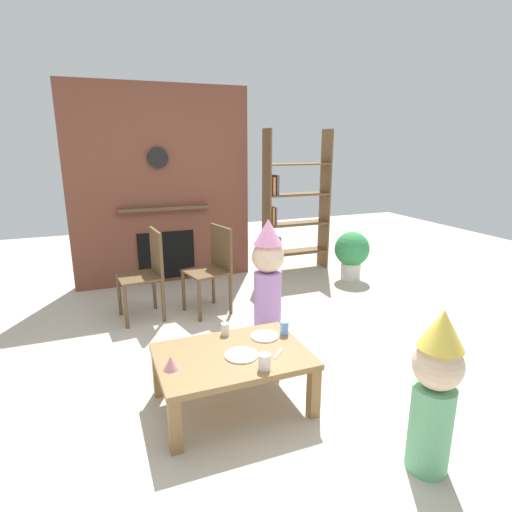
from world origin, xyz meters
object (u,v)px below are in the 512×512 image
Objects in this scene: child_with_cone_hat at (435,388)px; child_in_pink at (268,273)px; paper_cup_near_right at (284,328)px; paper_plate_front at (241,355)px; potted_plant_tall at (352,252)px; paper_cup_near_left at (264,362)px; paper_cup_center at (225,329)px; paper_plate_rear at (265,336)px; dining_chair_left at (148,269)px; dining_chair_middle at (214,264)px; coffee_table at (232,361)px; birthday_cake_slice at (171,363)px; bookshelf at (292,208)px.

child_in_pink reaches higher than child_with_cone_hat.
paper_plate_front is at bearing -154.63° from paper_cup_near_right.
potted_plant_tall is at bearing 156.13° from child_in_pink.
paper_cup_near_left is at bearing 10.16° from child_in_pink.
paper_cup_near_left is 1.16× the size of paper_cup_center.
potted_plant_tall is at bearing 43.19° from paper_plate_rear.
dining_chair_left is 0.66m from dining_chair_middle.
paper_cup_near_left is 0.44m from paper_plate_rear.
dining_chair_left is at bearing 99.92° from coffee_table.
potted_plant_tall is (2.70, 2.07, -0.06)m from birthday_cake_slice.
birthday_cake_slice is 3.40m from potted_plant_tall.
potted_plant_tall is at bearing 45.59° from paper_cup_near_right.
child_with_cone_hat is at bearing 86.14° from dining_chair_middle.
paper_cup_center is at bearing 63.57° from dining_chair_middle.
child_with_cone_hat is at bearing -35.91° from birthday_cake_slice.
coffee_table is (-1.76, -2.69, -0.55)m from bookshelf.
paper_cup_near_right is 0.99× the size of birthday_cake_slice.
birthday_cake_slice is at bearing 158.87° from paper_cup_near_left.
paper_cup_near_left is 2.04m from dining_chair_left.
paper_cup_near_right is 0.44m from paper_plate_front.
paper_cup_near_right is at bearing -134.41° from potted_plant_tall.
paper_cup_near_right is at bearing -5.46° from paper_plate_rear.
paper_plate_front is at bearing -141.03° from paper_plate_rear.
paper_plate_front is 1.75m from dining_chair_middle.
bookshelf is 1.92× the size of coffee_table.
paper_plate_rear is (0.17, 0.40, -0.04)m from paper_cup_near_left.
bookshelf is 3.26m from coffee_table.
dining_chair_left is at bearing 110.61° from paper_plate_rear.
dining_chair_left is (-0.74, 1.60, 0.08)m from paper_cup_near_right.
child_in_pink reaches higher than birthday_cake_slice.
bookshelf is 1.78m from dining_chair_middle.
potted_plant_tall reaches higher than birthday_cake_slice.
paper_plate_rear is at bearing -119.87° from bookshelf.
birthday_cake_slice is at bearing -11.73° from child_in_pink.
paper_cup_near_right is 0.87m from birthday_cake_slice.
dining_chair_middle is (0.77, 1.72, 0.08)m from birthday_cake_slice.
paper_cup_center reaches higher than coffee_table.
child_in_pink reaches higher than paper_plate_rear.
paper_cup_near_left is at bearing 96.76° from dining_chair_left.
paper_cup_center is (-0.08, 0.55, -0.01)m from paper_cup_near_left.
paper_cup_center is 1.44m from child_with_cone_hat.
paper_cup_center is 0.43× the size of paper_plate_rear.
birthday_cake_slice is at bearing 179.63° from paper_plate_front.
birthday_cake_slice reaches higher than paper_plate_rear.
paper_cup_center is at bearing 98.16° from paper_cup_near_left.
birthday_cake_slice is at bearing 13.30° from child_with_cone_hat.
paper_plate_front is at bearing -0.37° from birthday_cake_slice.
paper_cup_near_left is 1.00× the size of birthday_cake_slice.
bookshelf is 3.28m from paper_plate_front.
birthday_cake_slice is at bearing 52.27° from dining_chair_middle.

